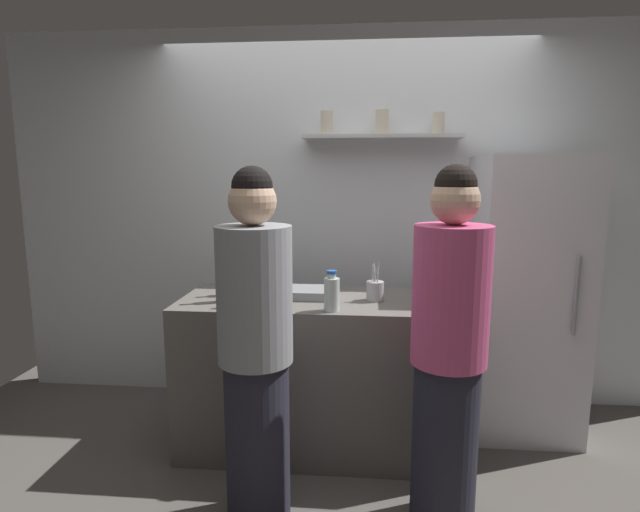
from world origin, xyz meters
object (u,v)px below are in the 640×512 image
object	(u,v)px
refrigerator	(524,296)
wine_bottle_green_glass	(254,287)
baking_pan	(309,293)
person_grey_hoodie	(256,353)
person_pink_top	(448,354)
water_bottle_plastic	(332,293)
utensil_holder	(375,291)
wine_bottle_amber_glass	(424,284)
wine_bottle_dark_glass	(226,282)
wine_bottle_pale_glass	(243,273)

from	to	relation	value
refrigerator	wine_bottle_green_glass	xyz separation A→B (m)	(-1.60, -0.53, 0.15)
baking_pan	person_grey_hoodie	world-z (taller)	person_grey_hoodie
refrigerator	person_pink_top	xyz separation A→B (m)	(-0.62, -0.97, -0.04)
person_pink_top	wine_bottle_green_glass	bearing A→B (deg)	-76.97
baking_pan	water_bottle_plastic	xyz separation A→B (m)	(0.15, -0.29, 0.07)
utensil_holder	water_bottle_plastic	distance (m)	0.33
person_pink_top	refrigerator	bearing A→B (deg)	-175.59
water_bottle_plastic	person_pink_top	distance (m)	0.69
wine_bottle_amber_glass	person_pink_top	size ratio (longest dim) A/B	0.18
wine_bottle_amber_glass	water_bottle_plastic	size ratio (longest dim) A/B	1.39
baking_pan	wine_bottle_amber_glass	xyz separation A→B (m)	(0.66, -0.09, 0.09)
baking_pan	refrigerator	bearing A→B (deg)	12.96
refrigerator	utensil_holder	xyz separation A→B (m)	(-0.94, -0.36, 0.10)
utensil_holder	wine_bottle_dark_glass	bearing A→B (deg)	-173.31
refrigerator	person_grey_hoodie	xyz separation A→B (m)	(-1.49, -1.02, -0.05)
wine_bottle_green_glass	person_pink_top	world-z (taller)	person_pink_top
person_grey_hoodie	water_bottle_plastic	bearing A→B (deg)	-118.96
baking_pan	person_pink_top	world-z (taller)	person_pink_top
refrigerator	wine_bottle_green_glass	bearing A→B (deg)	-161.66
utensil_holder	wine_bottle_pale_glass	world-z (taller)	wine_bottle_pale_glass
utensil_holder	wine_bottle_pale_glass	distance (m)	0.79
refrigerator	wine_bottle_pale_glass	xyz separation A→B (m)	(-1.73, -0.28, 0.17)
wine_bottle_dark_glass	person_pink_top	distance (m)	1.28
wine_bottle_amber_glass	person_pink_top	bearing A→B (deg)	-85.11
wine_bottle_amber_glass	person_grey_hoodie	distance (m)	1.05
wine_bottle_amber_glass	person_grey_hoodie	bearing A→B (deg)	-142.88
refrigerator	wine_bottle_pale_glass	distance (m)	1.76
refrigerator	wine_bottle_pale_glass	world-z (taller)	refrigerator
wine_bottle_pale_glass	wine_bottle_green_glass	bearing A→B (deg)	-63.65
wine_bottle_green_glass	wine_bottle_amber_glass	distance (m)	0.94
wine_bottle_amber_glass	person_pink_top	xyz separation A→B (m)	(0.05, -0.57, -0.19)
utensil_holder	wine_bottle_green_glass	size ratio (longest dim) A/B	0.79
person_grey_hoodie	person_pink_top	size ratio (longest dim) A/B	1.00
refrigerator	baking_pan	size ratio (longest dim) A/B	5.09
wine_bottle_green_glass	wine_bottle_pale_glass	world-z (taller)	wine_bottle_pale_glass
baking_pan	wine_bottle_amber_glass	bearing A→B (deg)	-8.01
utensil_holder	person_grey_hoodie	bearing A→B (deg)	-129.85
baking_pan	person_pink_top	distance (m)	0.97
refrigerator	water_bottle_plastic	distance (m)	1.32
person_grey_hoodie	refrigerator	bearing A→B (deg)	-137.49
wine_bottle_dark_glass	water_bottle_plastic	world-z (taller)	wine_bottle_dark_glass
wine_bottle_pale_glass	water_bottle_plastic	world-z (taller)	wine_bottle_pale_glass
wine_bottle_green_glass	utensil_holder	bearing A→B (deg)	14.55
utensil_holder	wine_bottle_dark_glass	distance (m)	0.85
refrigerator	water_bottle_plastic	world-z (taller)	refrigerator
refrigerator	utensil_holder	size ratio (longest dim) A/B	7.81
refrigerator	wine_bottle_dark_glass	world-z (taller)	refrigerator
person_pink_top	wine_bottle_pale_glass	bearing A→B (deg)	-84.92
wine_bottle_pale_glass	person_pink_top	distance (m)	1.32
wine_bottle_green_glass	water_bottle_plastic	size ratio (longest dim) A/B	1.29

